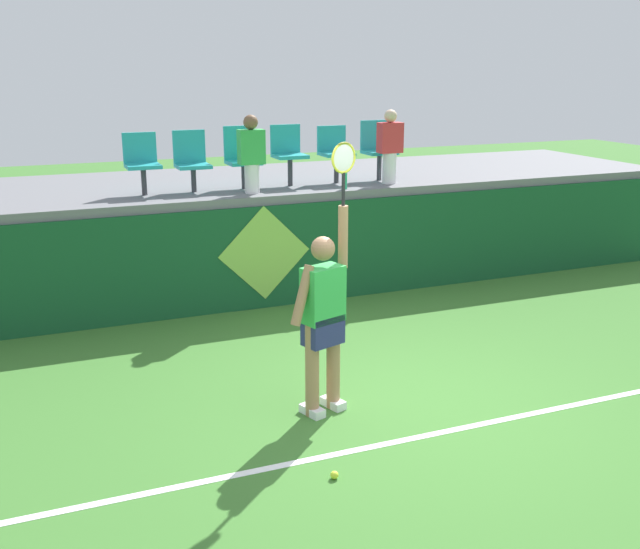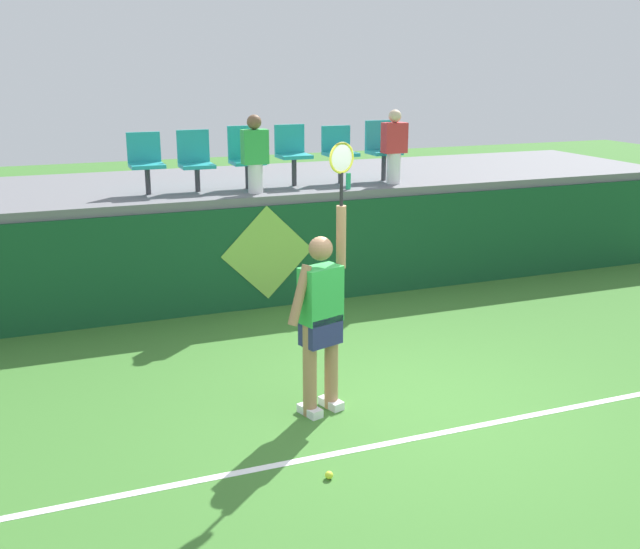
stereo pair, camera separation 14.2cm
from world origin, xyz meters
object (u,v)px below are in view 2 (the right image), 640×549
tennis_player (321,315)px  stadium_chair_1 (195,159)px  stadium_chair_0 (146,160)px  stadium_chair_2 (246,155)px  stadium_chair_5 (382,147)px  spectator_0 (255,153)px  spectator_1 (394,146)px  stadium_chair_3 (292,151)px  tennis_ball (329,475)px  water_bottle (348,181)px  stadium_chair_4 (339,150)px

tennis_player → stadium_chair_1: bearing=93.9°
stadium_chair_0 → stadium_chair_2: bearing=0.3°
stadium_chair_1 → stadium_chair_5: stadium_chair_5 is taller
spectator_0 → spectator_1: 2.09m
stadium_chair_5 → stadium_chair_3: bearing=-179.9°
spectator_1 → stadium_chair_0: bearing=173.4°
tennis_player → stadium_chair_2: 4.18m
spectator_1 → stadium_chair_2: bearing=169.0°
tennis_ball → stadium_chair_0: stadium_chair_0 is taller
spectator_0 → tennis_ball: bearing=-99.8°
tennis_player → tennis_ball: (-0.38, -1.16, -0.93)m
stadium_chair_1 → water_bottle: bearing=-17.9°
stadium_chair_3 → stadium_chair_4: bearing=-0.3°
stadium_chair_0 → spectator_0: spectator_0 is taller
tennis_player → tennis_ball: tennis_player is taller
stadium_chair_0 → stadium_chair_5: 3.46m
stadium_chair_2 → spectator_0: (-0.00, -0.46, 0.08)m
tennis_ball → stadium_chair_4: bearing=66.9°
spectator_1 → stadium_chair_4: bearing=150.4°
spectator_0 → stadium_chair_0: bearing=161.6°
water_bottle → spectator_1: 0.95m
stadium_chair_0 → spectator_0: bearing=-18.4°
tennis_player → water_bottle: tennis_player is taller
tennis_ball → stadium_chair_2: size_ratio=0.08×
stadium_chair_1 → stadium_chair_3: bearing=-0.2°
stadium_chair_1 → stadium_chair_3: stadium_chair_3 is taller
stadium_chair_1 → stadium_chair_4: bearing=-0.3°
stadium_chair_3 → spectator_1: bearing=-15.8°
spectator_1 → tennis_player: bearing=-124.8°
water_bottle → spectator_0: spectator_0 is taller
stadium_chair_5 → spectator_0: spectator_0 is taller
water_bottle → spectator_1: size_ratio=0.21×
stadium_chair_4 → spectator_0: size_ratio=0.78×
water_bottle → spectator_1: bearing=16.2°
water_bottle → stadium_chair_1: (-1.98, 0.64, 0.32)m
stadium_chair_3 → stadium_chair_4: (0.71, -0.00, -0.01)m
tennis_ball → stadium_chair_5: stadium_chair_5 is taller
water_bottle → stadium_chair_5: (0.81, 0.64, 0.37)m
tennis_player → spectator_1: (2.52, 3.63, 1.08)m
stadium_chair_3 → stadium_chair_5: size_ratio=0.98×
stadium_chair_2 → spectator_1: size_ratio=0.81×
stadium_chair_5 → spectator_0: size_ratio=0.84×
stadium_chair_4 → stadium_chair_3: bearing=179.7°
stadium_chair_4 → tennis_player: bearing=-114.5°
stadium_chair_4 → stadium_chair_5: bearing=0.6°
stadium_chair_4 → stadium_chair_2: bearing=179.5°
stadium_chair_0 → stadium_chair_2: (1.37, 0.01, 0.01)m
stadium_chair_0 → spectator_1: spectator_1 is taller
tennis_ball → water_bottle: bearing=65.3°
stadium_chair_1 → spectator_1: 2.82m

